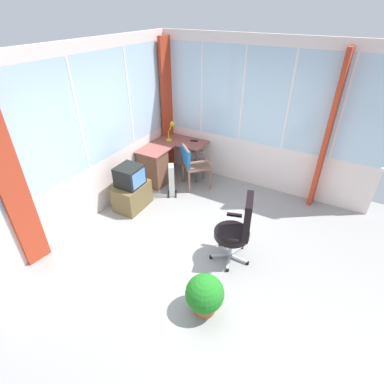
% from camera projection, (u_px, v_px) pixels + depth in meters
% --- Properties ---
extents(ground, '(5.59, 5.19, 0.06)m').
position_uv_depth(ground, '(202.00, 255.00, 4.46)').
color(ground, gray).
extents(north_window_panel, '(4.59, 0.07, 2.76)m').
position_uv_depth(north_window_panel, '(82.00, 140.00, 4.57)').
color(north_window_panel, silver).
rests_on(north_window_panel, ground).
extents(east_window_panel, '(0.07, 4.19, 2.76)m').
position_uv_depth(east_window_panel, '(263.00, 119.00, 5.39)').
color(east_window_panel, silver).
rests_on(east_window_panel, ground).
extents(curtain_north_left, '(0.34, 0.11, 2.66)m').
position_uv_depth(curtain_north_left, '(10.00, 180.00, 3.64)').
color(curtain_north_left, '#B63820').
rests_on(curtain_north_left, ground).
extents(curtain_corner, '(0.34, 0.12, 2.66)m').
position_uv_depth(curtain_corner, '(168.00, 107.00, 6.14)').
color(curtain_corner, '#B63820').
rests_on(curtain_corner, ground).
extents(curtain_east_far, '(0.34, 0.10, 2.66)m').
position_uv_depth(curtain_east_far, '(328.00, 135.00, 4.88)').
color(curtain_east_far, '#B63820').
rests_on(curtain_east_far, ground).
extents(desk, '(1.21, 1.04, 0.75)m').
position_uv_depth(desk, '(156.00, 165.00, 5.96)').
color(desk, '#974B44').
rests_on(desk, ground).
extents(desk_lamp, '(0.24, 0.20, 0.40)m').
position_uv_depth(desk_lamp, '(172.00, 128.00, 6.05)').
color(desk_lamp, yellow).
rests_on(desk_lamp, desk).
extents(tv_remote, '(0.08, 0.16, 0.02)m').
position_uv_depth(tv_remote, '(194.00, 141.00, 6.11)').
color(tv_remote, black).
rests_on(tv_remote, desk).
extents(wooden_armchair, '(0.68, 0.68, 0.87)m').
position_uv_depth(wooden_armchair, '(191.00, 161.00, 5.75)').
color(wooden_armchair, brown).
rests_on(wooden_armchair, ground).
extents(office_chair, '(0.63, 0.56, 1.07)m').
position_uv_depth(office_chair, '(239.00, 227.00, 4.04)').
color(office_chair, '#B7B7BF').
rests_on(office_chair, ground).
extents(tv_on_stand, '(0.65, 0.46, 0.83)m').
position_uv_depth(tv_on_stand, '(132.00, 190.00, 5.26)').
color(tv_on_stand, brown).
rests_on(tv_on_stand, ground).
extents(space_heater, '(0.29, 0.26, 0.65)m').
position_uv_depth(space_heater, '(172.00, 179.00, 5.63)').
color(space_heater, silver).
rests_on(space_heater, ground).
extents(potted_plant, '(0.47, 0.47, 0.54)m').
position_uv_depth(potted_plant, '(205.00, 295.00, 3.48)').
color(potted_plant, '#995F38').
rests_on(potted_plant, ground).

